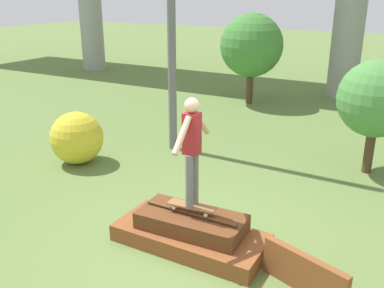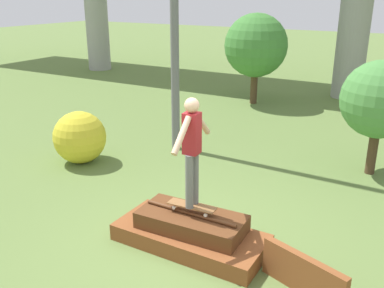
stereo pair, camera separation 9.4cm
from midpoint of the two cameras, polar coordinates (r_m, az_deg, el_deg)
name	(u,v)px [view 1 (the left image)]	position (r m, az deg, el deg)	size (l,w,h in m)	color
ground_plane	(190,245)	(6.85, -0.64, -13.29)	(80.00, 80.00, 0.00)	olive
scrap_pile	(191,232)	(6.74, -0.59, -11.65)	(2.35, 1.02, 0.58)	brown
scrap_plank_loose	(304,273)	(5.98, 14.25, -16.37)	(1.21, 0.51, 0.54)	brown
skateboard	(192,206)	(6.56, -0.42, -8.27)	(0.78, 0.26, 0.09)	brown
skater	(192,145)	(6.16, -0.44, -0.17)	(0.23, 1.14, 1.67)	slate
tree_behind_left	(377,99)	(9.64, 23.15, 5.52)	(1.62, 1.62, 2.45)	#4C3823
tree_behind_right	(251,46)	(15.01, 7.75, 12.88)	(2.14, 2.14, 3.08)	#4C3823
bush_yellow_flowering	(77,138)	(10.05, -15.36, 0.78)	(1.20, 1.20, 1.20)	gold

